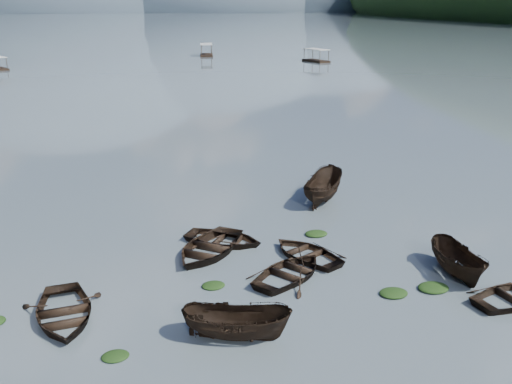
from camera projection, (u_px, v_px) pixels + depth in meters
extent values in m
plane|color=#4C585F|center=(343.00, 353.00, 19.67)|extent=(2400.00, 2400.00, 0.00)
ellipsoid|color=#475666|center=(64.00, 10.00, 831.65)|extent=(520.00, 520.00, 340.00)
ellipsoid|color=#475666|center=(199.00, 10.00, 879.35)|extent=(520.00, 520.00, 260.00)
ellipsoid|color=#475666|center=(309.00, 10.00, 922.29)|extent=(520.00, 520.00, 220.00)
imported|color=black|center=(64.00, 318.00, 21.83)|extent=(3.57, 4.72, 0.92)
imported|color=black|center=(291.00, 277.00, 25.12)|extent=(5.10, 4.85, 0.86)
imported|color=black|center=(237.00, 338.00, 20.55)|extent=(4.28, 2.86, 1.55)
imported|color=black|center=(307.00, 257.00, 27.11)|extent=(4.23, 4.76, 0.82)
imported|color=black|center=(457.00, 275.00, 25.34)|extent=(1.94, 4.17, 1.56)
imported|color=black|center=(224.00, 243.00, 28.66)|extent=(4.95, 4.69, 0.83)
imported|color=black|center=(209.00, 253.00, 27.51)|extent=(5.70, 5.91, 1.00)
imported|color=black|center=(322.00, 200.00, 34.86)|extent=(4.38, 5.06, 1.90)
ellipsoid|color=black|center=(115.00, 357.00, 19.44)|extent=(0.95, 0.78, 0.21)
ellipsoid|color=black|center=(245.00, 313.00, 22.24)|extent=(1.11, 0.89, 0.24)
ellipsoid|color=black|center=(393.00, 295.00, 23.61)|extent=(1.21, 0.97, 0.26)
ellipsoid|color=black|center=(454.00, 252.00, 27.68)|extent=(0.77, 0.65, 0.17)
ellipsoid|color=black|center=(433.00, 289.00, 24.04)|extent=(1.33, 1.06, 0.28)
ellipsoid|color=black|center=(213.00, 286.00, 24.29)|extent=(1.01, 0.84, 0.21)
ellipsoid|color=black|center=(316.00, 235.00, 29.67)|extent=(1.19, 0.95, 0.26)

